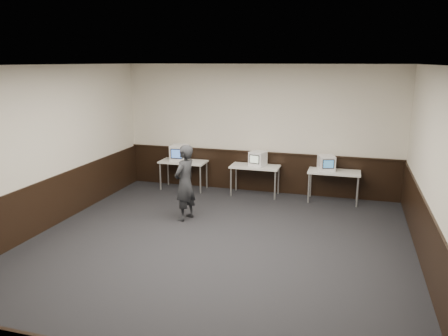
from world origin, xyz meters
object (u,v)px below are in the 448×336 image
at_px(desk_left, 183,164).
at_px(desk_right, 334,174).
at_px(emac_center, 258,159).
at_px(emac_right, 326,163).
at_px(person, 185,183).
at_px(desk_center, 255,169).
at_px(emac_left, 179,153).

height_order(desk_left, desk_right, same).
relative_size(emac_center, emac_right, 0.96).
bearing_deg(person, emac_center, 168.06).
xyz_separation_m(desk_left, emac_center, (1.96, 0.04, 0.25)).
relative_size(desk_center, emac_center, 2.65).
xyz_separation_m(desk_right, emac_center, (-1.84, 0.04, 0.25)).
bearing_deg(emac_center, desk_left, -163.73).
distance_m(emac_right, person, 3.46).
distance_m(desk_right, emac_left, 3.91).
bearing_deg(emac_right, emac_left, 162.83).
bearing_deg(desk_right, desk_left, 180.00).
relative_size(desk_left, emac_center, 2.65).
bearing_deg(emac_right, person, -160.01).
height_order(emac_left, emac_center, emac_left).
bearing_deg(desk_right, emac_center, 178.82).
bearing_deg(desk_left, emac_center, 1.11).
relative_size(desk_right, emac_left, 2.50).
bearing_deg(emac_left, person, -69.20).
bearing_deg(emac_center, person, -101.83).
height_order(desk_center, emac_left, emac_left).
bearing_deg(emac_right, desk_left, 162.58).
bearing_deg(emac_left, desk_left, 5.58).
relative_size(desk_left, emac_left, 2.50).
xyz_separation_m(desk_right, person, (-2.93, -2.10, 0.12)).
bearing_deg(person, emac_right, 142.70).
bearing_deg(desk_center, desk_left, 180.00).
height_order(emac_center, emac_right, emac_right).
distance_m(desk_left, emac_left, 0.30).
relative_size(emac_center, person, 0.28).
height_order(desk_right, emac_center, emac_center).
height_order(desk_right, emac_left, emac_left).
distance_m(emac_center, person, 2.40).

